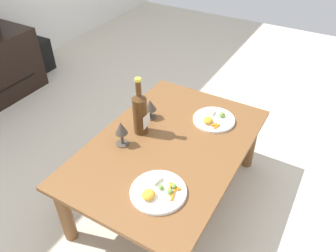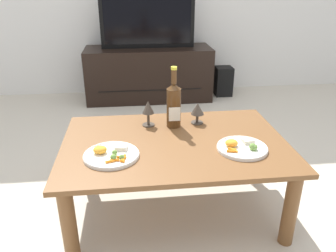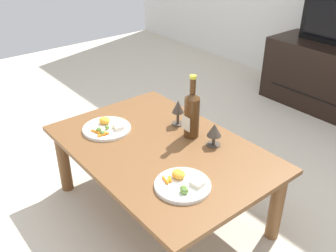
{
  "view_description": "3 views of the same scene",
  "coord_description": "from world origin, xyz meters",
  "px_view_note": "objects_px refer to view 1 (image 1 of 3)",
  "views": [
    {
      "loc": [
        -1.17,
        -0.67,
        1.6
      ],
      "look_at": [
        0.02,
        0.02,
        0.53
      ],
      "focal_mm": 35.02,
      "sensor_mm": 36.0,
      "label": 1
    },
    {
      "loc": [
        -0.21,
        -1.53,
        1.21
      ],
      "look_at": [
        -0.03,
        0.02,
        0.51
      ],
      "focal_mm": 35.58,
      "sensor_mm": 36.0,
      "label": 2
    },
    {
      "loc": [
        1.29,
        -0.99,
        1.46
      ],
      "look_at": [
        -0.04,
        0.08,
        0.5
      ],
      "focal_mm": 40.1,
      "sensor_mm": 36.0,
      "label": 3
    }
  ],
  "objects_px": {
    "floor_speaker": "(40,55)",
    "dinner_plate_left": "(158,191)",
    "dining_table": "(169,153)",
    "goblet_left": "(121,130)",
    "dinner_plate_right": "(214,119)",
    "wine_bottle": "(140,112)",
    "goblet_right": "(150,106)"
  },
  "relations": [
    {
      "from": "goblet_left",
      "to": "dinner_plate_left",
      "type": "relative_size",
      "value": 0.56
    },
    {
      "from": "floor_speaker",
      "to": "dinner_plate_left",
      "type": "height_order",
      "value": "dinner_plate_left"
    },
    {
      "from": "floor_speaker",
      "to": "goblet_left",
      "type": "relative_size",
      "value": 2.13
    },
    {
      "from": "dining_table",
      "to": "dinner_plate_left",
      "type": "bearing_deg",
      "value": -158.33
    },
    {
      "from": "goblet_right",
      "to": "dinner_plate_left",
      "type": "bearing_deg",
      "value": -144.31
    },
    {
      "from": "dining_table",
      "to": "dinner_plate_right",
      "type": "height_order",
      "value": "dinner_plate_right"
    },
    {
      "from": "wine_bottle",
      "to": "goblet_right",
      "type": "xyz_separation_m",
      "value": [
        0.14,
        0.03,
        -0.06
      ]
    },
    {
      "from": "dinner_plate_left",
      "to": "dinner_plate_right",
      "type": "xyz_separation_m",
      "value": [
        0.64,
        0.0,
        0.0
      ]
    },
    {
      "from": "dining_table",
      "to": "dinner_plate_left",
      "type": "relative_size",
      "value": 4.37
    },
    {
      "from": "goblet_right",
      "to": "dinner_plate_right",
      "type": "xyz_separation_m",
      "value": [
        0.16,
        -0.35,
        -0.07
      ]
    },
    {
      "from": "wine_bottle",
      "to": "goblet_right",
      "type": "distance_m",
      "value": 0.15
    },
    {
      "from": "dining_table",
      "to": "floor_speaker",
      "type": "distance_m",
      "value": 2.11
    },
    {
      "from": "dining_table",
      "to": "goblet_left",
      "type": "height_order",
      "value": "goblet_left"
    },
    {
      "from": "wine_bottle",
      "to": "goblet_left",
      "type": "relative_size",
      "value": 2.34
    },
    {
      "from": "goblet_left",
      "to": "dinner_plate_right",
      "type": "distance_m",
      "value": 0.57
    },
    {
      "from": "wine_bottle",
      "to": "dinner_plate_right",
      "type": "bearing_deg",
      "value": -46.89
    },
    {
      "from": "dining_table",
      "to": "goblet_right",
      "type": "bearing_deg",
      "value": 53.61
    },
    {
      "from": "goblet_left",
      "to": "floor_speaker",
      "type": "bearing_deg",
      "value": 61.65
    },
    {
      "from": "dining_table",
      "to": "goblet_left",
      "type": "relative_size",
      "value": 7.84
    },
    {
      "from": "wine_bottle",
      "to": "goblet_right",
      "type": "relative_size",
      "value": 2.8
    },
    {
      "from": "dining_table",
      "to": "dinner_plate_left",
      "type": "xyz_separation_m",
      "value": [
        -0.32,
        -0.13,
        0.08
      ]
    },
    {
      "from": "dinner_plate_left",
      "to": "wine_bottle",
      "type": "bearing_deg",
      "value": 43.24
    },
    {
      "from": "wine_bottle",
      "to": "goblet_left",
      "type": "distance_m",
      "value": 0.15
    },
    {
      "from": "floor_speaker",
      "to": "dinner_plate_right",
      "type": "distance_m",
      "value": 2.14
    },
    {
      "from": "floor_speaker",
      "to": "goblet_right",
      "type": "relative_size",
      "value": 2.55
    },
    {
      "from": "wine_bottle",
      "to": "goblet_right",
      "type": "height_order",
      "value": "wine_bottle"
    },
    {
      "from": "goblet_right",
      "to": "dinner_plate_left",
      "type": "relative_size",
      "value": 0.47
    },
    {
      "from": "dinner_plate_right",
      "to": "wine_bottle",
      "type": "bearing_deg",
      "value": 133.11
    },
    {
      "from": "floor_speaker",
      "to": "dinner_plate_left",
      "type": "xyz_separation_m",
      "value": [
        -1.13,
        -2.06,
        0.28
      ]
    },
    {
      "from": "dining_table",
      "to": "floor_speaker",
      "type": "height_order",
      "value": "dining_table"
    },
    {
      "from": "goblet_right",
      "to": "dinner_plate_right",
      "type": "height_order",
      "value": "goblet_right"
    },
    {
      "from": "goblet_right",
      "to": "dinner_plate_right",
      "type": "distance_m",
      "value": 0.39
    }
  ]
}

